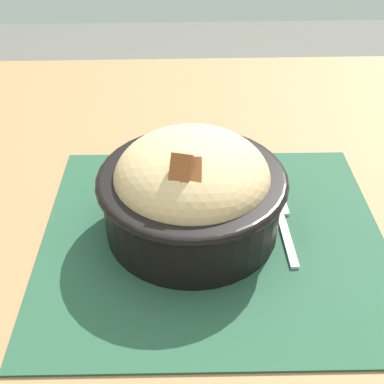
# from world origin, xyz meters

# --- Properties ---
(table) EXTENTS (1.39, 0.97, 0.78)m
(table) POSITION_xyz_m (0.00, 0.00, 0.71)
(table) COLOR olive
(table) RESTS_ON ground_plane
(placemat) EXTENTS (0.39, 0.34, 0.00)m
(placemat) POSITION_xyz_m (-0.04, -0.03, 0.78)
(placemat) COLOR #1E422D
(placemat) RESTS_ON table
(bowl) EXTENTS (0.21, 0.21, 0.13)m
(bowl) POSITION_xyz_m (-0.06, -0.01, 0.83)
(bowl) COLOR black
(bowl) RESTS_ON placemat
(fork) EXTENTS (0.02, 0.14, 0.00)m
(fork) POSITION_xyz_m (0.04, -0.00, 0.78)
(fork) COLOR silver
(fork) RESTS_ON placemat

